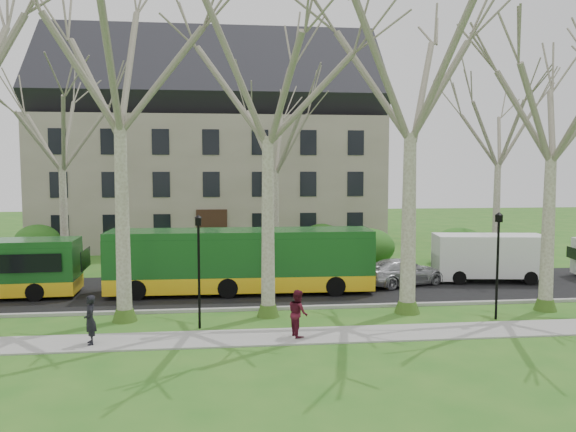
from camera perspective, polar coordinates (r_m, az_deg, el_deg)
The scene contains 14 objects.
ground at distance 23.80m, azimuth 5.98°, elevation -10.17°, with size 120.00×120.00×0.00m, color #29641C.
sidewalk at distance 21.45m, azimuth 7.43°, elevation -11.80°, with size 70.00×2.00×0.06m, color gray.
road at distance 29.04m, azimuth 3.67°, elevation -7.32°, with size 80.00×8.00×0.06m, color black.
curb at distance 25.20m, azimuth 5.25°, elevation -9.14°, with size 80.00×0.25×0.14m, color #A5A39E.
building at distance 46.50m, azimuth -7.65°, elevation 7.20°, with size 26.50×12.20×16.00m.
tree_row_verge at distance 23.29m, azimuth 5.98°, elevation 6.90°, with size 49.00×7.00×14.00m.
tree_row_far at distance 33.64m, azimuth -0.14°, elevation 4.61°, with size 33.00×7.00×12.00m.
lamp_row at distance 22.30m, azimuth 6.59°, elevation -4.43°, with size 36.22×0.22×4.30m.
hedges at distance 36.81m, azimuth -5.82°, elevation -3.20°, with size 30.60×8.60×2.00m.
bus_follow at distance 27.71m, azimuth -4.78°, elevation -4.49°, with size 12.81×2.67×3.20m, color #17511C, non-canonical shape.
sedan at distance 30.14m, azimuth 11.61°, elevation -5.58°, with size 1.91×4.70×1.36m, color #AFB0B4.
van_a at distance 32.25m, azimuth 19.76°, elevation -4.04°, with size 5.78×2.10×2.52m, color silver, non-canonical shape.
pedestrian_a at distance 20.96m, azimuth -19.46°, elevation -9.92°, with size 0.63×0.41×1.72m, color black.
pedestrian_b at distance 20.72m, azimuth 1.02°, elevation -9.82°, with size 0.83×0.65×1.71m, color #4F1221.
Camera 1 is at (-4.92, -22.45, 6.19)m, focal length 35.00 mm.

